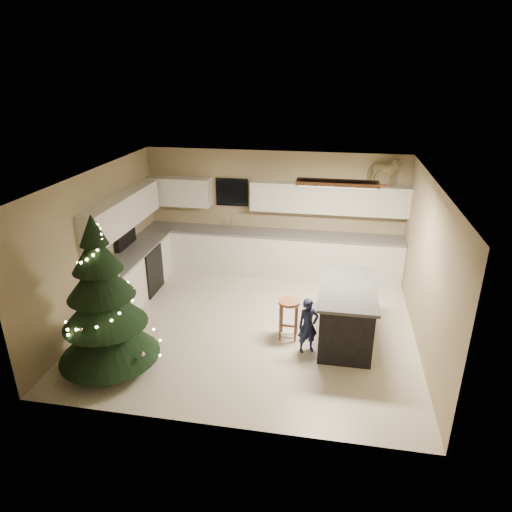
% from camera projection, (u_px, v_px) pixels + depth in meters
% --- Properties ---
extents(ground_plane, '(5.50, 5.50, 0.00)m').
position_uv_depth(ground_plane, '(253.00, 324.00, 8.01)').
color(ground_plane, beige).
extents(room_shell, '(5.52, 5.02, 2.61)m').
position_uv_depth(room_shell, '(254.00, 230.00, 7.34)').
color(room_shell, tan).
rests_on(room_shell, ground_plane).
extents(cabinetry, '(5.50, 3.20, 2.00)m').
position_uv_depth(cabinetry, '(224.00, 247.00, 9.37)').
color(cabinetry, silver).
rests_on(cabinetry, ground_plane).
extents(island, '(0.90, 1.70, 0.95)m').
position_uv_depth(island, '(346.00, 313.00, 7.41)').
color(island, black).
rests_on(island, ground_plane).
extents(bar_stool, '(0.35, 0.35, 0.68)m').
position_uv_depth(bar_stool, '(289.00, 310.00, 7.44)').
color(bar_stool, brown).
rests_on(bar_stool, ground_plane).
extents(christmas_tree, '(1.51, 1.45, 2.41)m').
position_uv_depth(christmas_tree, '(104.00, 309.00, 6.48)').
color(christmas_tree, '#3F2816').
rests_on(christmas_tree, ground_plane).
extents(toddler, '(0.39, 0.34, 0.91)m').
position_uv_depth(toddler, '(308.00, 326.00, 7.09)').
color(toddler, '#171F3A').
rests_on(toddler, ground_plane).
extents(rocking_horse, '(0.72, 0.48, 0.58)m').
position_uv_depth(rocking_horse, '(383.00, 171.00, 8.89)').
color(rocking_horse, brown).
rests_on(rocking_horse, cabinetry).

